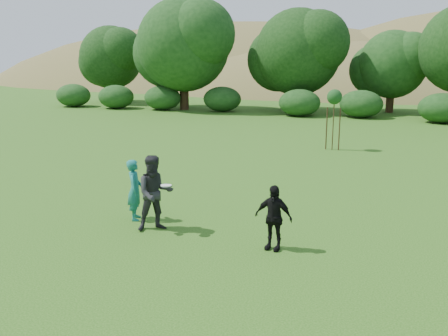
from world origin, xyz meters
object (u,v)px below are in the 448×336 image
Objects in this scene: player_teal at (135,190)px; player_grey at (155,193)px; sapling at (334,99)px; player_black at (273,217)px.

player_teal is 1.07m from player_grey.
player_teal is 0.58× the size of sapling.
sapling is (3.23, 12.37, 1.59)m from player_teal.
player_teal is 4.14m from player_black.
player_teal reaches higher than player_black.
player_grey is 1.27× the size of player_black.
sapling is (2.31, 12.90, 1.45)m from player_grey.
sapling reaches higher than player_black.
player_teal is 0.86× the size of player_grey.
sapling is at bearing 40.03° from player_grey.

